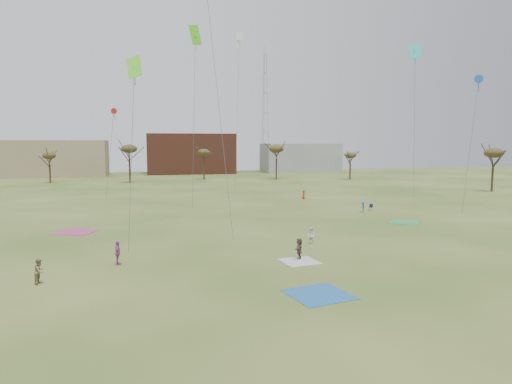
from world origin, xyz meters
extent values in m
plane|color=#2E4E18|center=(0.00, 0.00, 0.00)|extent=(260.00, 260.00, 0.00)
imported|color=#7F7250|center=(-15.33, 9.66, 0.84)|extent=(0.85, 0.97, 1.69)
imported|color=brown|center=(3.53, 11.84, 0.85)|extent=(1.13, 1.63, 1.69)
imported|color=#AC47A8|center=(-10.56, 13.40, 0.92)|extent=(0.52, 1.11, 1.84)
imported|color=white|center=(6.41, 16.87, 0.77)|extent=(0.92, 0.95, 1.55)
imported|color=#A5361C|center=(17.04, 49.28, 0.74)|extent=(0.71, 0.85, 1.48)
imported|color=#206294|center=(20.11, 33.89, 0.69)|extent=(0.61, 0.95, 1.39)
cube|color=#2765AB|center=(1.90, 3.24, 0.00)|extent=(4.24, 4.24, 0.03)
cube|color=silver|center=(3.31, 11.04, 0.00)|extent=(3.05, 3.05, 0.03)
cube|color=#B83875|center=(-15.55, 27.88, 0.00)|extent=(4.92, 4.92, 0.03)
cube|color=#379950|center=(21.17, 25.24, 0.00)|extent=(4.69, 4.69, 0.03)
cube|color=#141437|center=(21.83, 35.02, 0.42)|extent=(0.71, 0.71, 0.04)
cube|color=#141437|center=(22.00, 35.18, 0.65)|extent=(0.44, 0.45, 0.44)
cone|color=red|center=(-12.71, 49.23, 13.98)|extent=(0.90, 0.07, 0.90)
cube|color=red|center=(-12.71, 49.23, 13.40)|extent=(0.08, 0.08, 1.48)
cylinder|color=#4C4C51|center=(-13.50, 49.62, 7.44)|extent=(1.62, 0.84, 13.08)
cube|color=#68F729|center=(-2.03, 35.49, 22.44)|extent=(1.22, 1.22, 2.39)
cube|color=#68F729|center=(-2.03, 35.49, 21.61)|extent=(0.08, 0.08, 2.15)
cylinder|color=#4C4C51|center=(-2.31, 36.02, 11.67)|extent=(0.60, 1.10, 21.55)
cylinder|color=#4C4C51|center=(-2.14, 17.85, 14.45)|extent=(2.18, 3.78, 27.11)
cube|color=silver|center=(8.41, 59.73, 28.00)|extent=(0.88, 0.88, 1.51)
cube|color=silver|center=(8.41, 59.73, 27.12)|extent=(0.08, 0.08, 2.26)
cylinder|color=#4C4C51|center=(7.97, 59.80, 14.45)|extent=(0.92, 0.20, 27.10)
cube|color=#61DF27|center=(-9.03, 17.65, 15.56)|extent=(0.94, 0.94, 1.85)
cube|color=#61DF27|center=(-9.03, 17.65, 14.91)|extent=(0.08, 0.08, 1.66)
cylinder|color=#4C4C51|center=(-9.40, 15.73, 8.23)|extent=(0.78, 3.88, 14.67)
cone|color=blue|center=(30.10, 24.97, 16.79)|extent=(1.01, 0.07, 1.01)
cube|color=blue|center=(30.10, 24.97, 16.15)|extent=(0.08, 0.08, 1.65)
cylinder|color=#4C4C51|center=(29.33, 24.90, 8.85)|extent=(1.58, 0.20, 15.90)
cube|color=teal|center=(31.58, 40.95, 22.99)|extent=(1.13, 1.13, 2.22)
cube|color=teal|center=(31.58, 40.95, 22.22)|extent=(0.08, 0.08, 2.00)
cylinder|color=#4C4C51|center=(31.76, 40.65, 11.95)|extent=(0.40, 0.64, 22.09)
cylinder|color=#3A2B1E|center=(-30.00, 92.00, 2.16)|extent=(0.40, 0.40, 4.32)
ellipsoid|color=#473D1E|center=(-30.00, 92.00, 6.34)|extent=(3.02, 3.02, 1.58)
cylinder|color=#3A2B1E|center=(-12.00, 88.00, 2.70)|extent=(0.40, 0.40, 5.40)
ellipsoid|color=#473D1E|center=(-12.00, 88.00, 7.92)|extent=(3.78, 3.78, 1.98)
cylinder|color=#3A2B1E|center=(6.00, 94.00, 2.34)|extent=(0.40, 0.40, 4.68)
ellipsoid|color=#473D1E|center=(6.00, 94.00, 6.86)|extent=(3.28, 3.28, 1.72)
cylinder|color=#3A2B1E|center=(24.00, 90.00, 2.64)|extent=(0.40, 0.40, 5.28)
ellipsoid|color=#473D1E|center=(24.00, 90.00, 7.74)|extent=(3.70, 3.70, 1.94)
cylinder|color=#3A2B1E|center=(42.00, 85.00, 2.10)|extent=(0.40, 0.40, 4.20)
ellipsoid|color=#473D1E|center=(42.00, 85.00, 6.16)|extent=(2.94, 2.94, 1.54)
cylinder|color=#3A2B1E|center=(56.00, 52.00, 2.52)|extent=(0.40, 0.40, 5.04)
ellipsoid|color=#473D1E|center=(56.00, 52.00, 7.39)|extent=(3.53, 3.53, 1.85)
cube|color=#937F60|center=(-35.00, 115.00, 5.00)|extent=(32.00, 14.00, 10.00)
cube|color=brown|center=(5.00, 120.00, 6.00)|extent=(26.00, 16.00, 12.00)
cube|color=gray|center=(40.00, 118.00, 4.50)|extent=(24.00, 12.00, 9.00)
cylinder|color=#9EA3A8|center=(30.90, 125.00, 19.00)|extent=(0.16, 0.16, 38.00)
cylinder|color=#9EA3A8|center=(29.55, 125.78, 19.00)|extent=(0.16, 0.16, 38.00)
cylinder|color=#9EA3A8|center=(29.55, 124.22, 19.00)|extent=(0.16, 0.16, 38.00)
cylinder|color=#9EA3A8|center=(30.00, 125.00, 39.50)|extent=(0.10, 0.10, 3.00)
camera|label=1|loc=(-8.28, -22.59, 9.32)|focal=32.28mm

